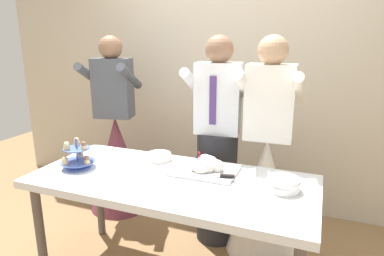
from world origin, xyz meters
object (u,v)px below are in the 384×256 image
person_bride (265,182)px  person_groom (217,153)px  cupcake_stand (77,157)px  plate_stack (283,184)px  person_guest (117,151)px  round_cake (159,158)px  main_cake_tray (205,166)px  dessert_table (171,189)px

person_bride → person_groom: bearing=175.5°
cupcake_stand → plate_stack: size_ratio=1.17×
person_guest → round_cake: bearing=-36.8°
cupcake_stand → plate_stack: bearing=6.5°
main_cake_tray → cupcake_stand: bearing=-163.8°
plate_stack → person_guest: person_guest is taller
person_bride → round_cake: bearing=-152.8°
person_bride → person_guest: same height
main_cake_tray → person_bride: 0.60m
cupcake_stand → person_bride: bearing=30.1°
main_cake_tray → plate_stack: size_ratio=2.21×
person_bride → plate_stack: bearing=-70.9°
round_cake → person_groom: (0.31, 0.40, -0.06)m
main_cake_tray → plate_stack: (0.51, -0.09, -0.00)m
dessert_table → round_cake: round_cake is taller
cupcake_stand → person_groom: bearing=42.5°
plate_stack → person_guest: size_ratio=0.12×
cupcake_stand → plate_stack: 1.36m
dessert_table → person_bride: size_ratio=1.08×
plate_stack → person_bride: (-0.18, 0.52, -0.23)m
plate_stack → round_cake: size_ratio=0.82×
cupcake_stand → person_groom: size_ratio=0.14×
plate_stack → person_groom: size_ratio=0.12×
person_groom → round_cake: bearing=-128.6°
dessert_table → main_cake_tray: bearing=44.1°
main_cake_tray → person_groom: 0.48m
person_guest → person_groom: bearing=-8.6°
main_cake_tray → person_bride: size_ratio=0.26×
person_bride → person_guest: (-1.45, 0.19, 0.00)m
main_cake_tray → person_bride: bearing=52.7°
person_groom → plate_stack: bearing=-44.0°
person_bride → person_guest: 1.46m
plate_stack → round_cake: plate_stack is taller
person_bride → main_cake_tray: bearing=-127.3°
main_cake_tray → dessert_table: bearing=-135.9°
dessert_table → cupcake_stand: 0.69m
dessert_table → person_bride: 0.79m
cupcake_stand → round_cake: 0.56m
round_cake → person_guest: person_guest is taller
cupcake_stand → plate_stack: (1.35, 0.15, -0.04)m
round_cake → person_guest: bearing=143.2°
plate_stack → round_cake: 0.90m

